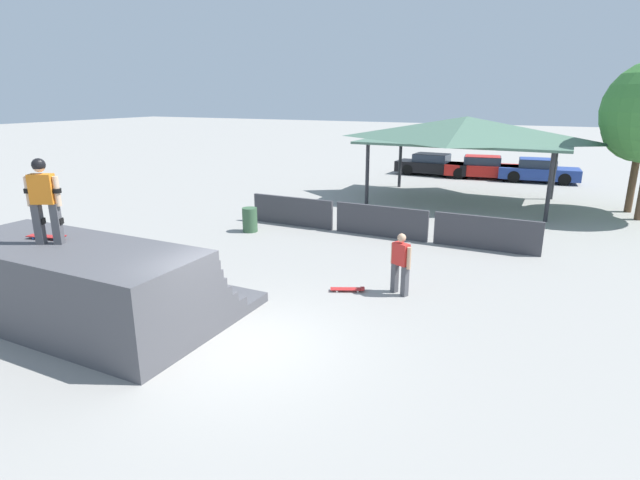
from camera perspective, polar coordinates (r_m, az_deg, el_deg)
ground_plane at (r=9.93m, az=-8.35°, el=-11.75°), size 160.00×160.00×0.00m
quarter_pipe_ramp at (r=11.63m, az=-25.15°, el=-4.74°), size 5.77×3.95×1.73m
skater_on_deck at (r=11.30m, az=-29.06°, el=4.46°), size 0.73×0.47×1.73m
skateboard_on_deck at (r=11.90m, az=-28.70°, el=0.36°), size 0.86×0.40×0.09m
bystander_walking at (r=12.02m, az=9.20°, el=-2.36°), size 0.59×0.36×1.52m
skateboard_on_ground at (r=12.30m, az=3.30°, el=-5.61°), size 0.84×0.54×0.09m
barrier_fence at (r=17.01m, az=6.99°, el=2.14°), size 10.12×0.12×1.05m
pavilion_shelter at (r=23.13m, az=16.37°, el=11.98°), size 8.57×5.56×3.75m
trash_bin at (r=17.68m, az=-8.02°, el=2.30°), size 0.52×0.52×0.85m
parked_car_black at (r=30.98m, az=12.75°, el=8.36°), size 4.36×1.83×1.27m
parked_car_red at (r=30.56m, az=18.17°, el=7.86°), size 4.54×2.30×1.27m
parked_car_blue at (r=30.33m, az=23.67°, el=7.25°), size 4.30×2.11×1.27m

